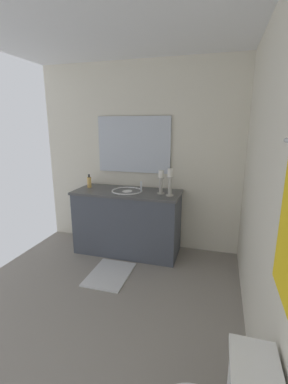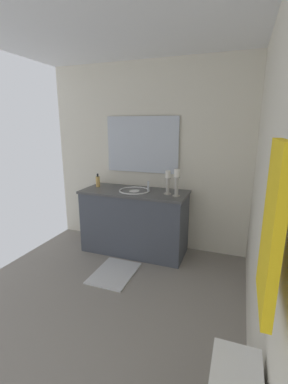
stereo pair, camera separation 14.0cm
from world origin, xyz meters
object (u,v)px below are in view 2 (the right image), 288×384
object	(u,v)px
bath_mat	(114,273)
candle_holder_short	(168,182)
towel_near_vanity	(272,228)
sink_basin	(134,194)
candle_holder_tall	(177,182)
soap_bottle	(98,181)
mirror	(142,145)
vanity_cabinet	(135,221)

from	to	relation	value
bath_mat	candle_holder_short	bearing A→B (deg)	143.99
candle_holder_short	towel_near_vanity	xyz separation A→B (m)	(2.19, 0.91, 0.36)
sink_basin	candle_holder_tall	bearing A→B (deg)	82.40
soap_bottle	bath_mat	world-z (taller)	soap_bottle
sink_basin	soap_bottle	bearing A→B (deg)	-95.34
sink_basin	mirror	world-z (taller)	mirror
sink_basin	candle_holder_tall	world-z (taller)	candle_holder_tall
mirror	candle_holder_short	distance (m)	0.67
mirror	soap_bottle	bearing A→B (deg)	-67.95
candle_holder_short	towel_near_vanity	distance (m)	2.40
vanity_cabinet	candle_holder_short	bearing A→B (deg)	88.22
towel_near_vanity	bath_mat	size ratio (longest dim) A/B	0.86
sink_basin	mirror	distance (m)	0.67
vanity_cabinet	candle_holder_tall	world-z (taller)	candle_holder_tall
mirror	candle_holder_short	size ratio (longest dim) A/B	3.42
vanity_cabinet	soap_bottle	world-z (taller)	soap_bottle
sink_basin	bath_mat	world-z (taller)	sink_basin
towel_near_vanity	soap_bottle	bearing A→B (deg)	-139.64
sink_basin	candle_holder_tall	size ratio (longest dim) A/B	1.23
candle_holder_tall	bath_mat	bearing A→B (deg)	-45.93
soap_bottle	bath_mat	size ratio (longest dim) A/B	0.30
mirror	candle_holder_short	bearing A→B (deg)	56.52
bath_mat	vanity_cabinet	bearing A→B (deg)	-180.00
soap_bottle	towel_near_vanity	xyz separation A→B (m)	(2.26, 1.92, 0.44)
mirror	bath_mat	bearing A→B (deg)	-0.00
soap_bottle	mirror	bearing A→B (deg)	112.05
candle_holder_tall	towel_near_vanity	world-z (taller)	towel_near_vanity
candle_holder_tall	vanity_cabinet	bearing A→B (deg)	-97.59
towel_near_vanity	candle_holder_short	bearing A→B (deg)	-157.38
candle_holder_tall	towel_near_vanity	xyz separation A→B (m)	(2.13, 0.79, 0.34)
candle_holder_tall	towel_near_vanity	size ratio (longest dim) A/B	0.63
candle_holder_tall	soap_bottle	distance (m)	1.14
soap_bottle	bath_mat	xyz separation A→B (m)	(0.68, 0.56, -0.90)
vanity_cabinet	bath_mat	bearing A→B (deg)	0.00
mirror	soap_bottle	distance (m)	0.78
candle_holder_short	soap_bottle	world-z (taller)	candle_holder_short
vanity_cabinet	towel_near_vanity	world-z (taller)	towel_near_vanity
candle_holder_short	bath_mat	world-z (taller)	candle_holder_short
candle_holder_tall	candle_holder_short	xyz separation A→B (m)	(-0.06, -0.12, -0.02)
towel_near_vanity	sink_basin	bearing A→B (deg)	-148.41
candle_holder_short	towel_near_vanity	bearing A→B (deg)	22.62
candle_holder_short	bath_mat	distance (m)	1.24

